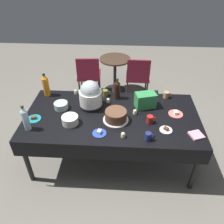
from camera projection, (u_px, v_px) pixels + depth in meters
ground at (112, 156)px, 3.29m from camera, size 9.00×9.00×0.00m
potluck_table at (112, 119)px, 2.88m from camera, size 2.20×1.10×0.75m
frosted_layer_cake at (116, 116)px, 2.72m from camera, size 0.32×0.32×0.14m
slow_cooker at (91, 95)px, 2.90m from camera, size 0.31×0.31×0.37m
glass_salad_bowl at (61, 105)px, 2.94m from camera, size 0.18×0.18×0.08m
ceramic_snack_bowl at (70, 120)px, 2.68m from camera, size 0.20×0.20×0.10m
dessert_plate_cobalt at (99, 133)px, 2.56m from camera, size 0.16×0.16×0.05m
dessert_plate_white at (166, 130)px, 2.61m from camera, size 0.15×0.15×0.04m
dessert_plate_teal at (34, 119)px, 2.77m from camera, size 0.18×0.18×0.04m
dessert_plate_coral at (176, 113)px, 2.85m from camera, size 0.18×0.18×0.05m
cupcake_berry at (108, 101)px, 3.05m from camera, size 0.05×0.05×0.07m
cupcake_mint at (135, 112)px, 2.84m from camera, size 0.05×0.05×0.07m
cupcake_rose at (76, 92)px, 3.23m from camera, size 0.05×0.05×0.07m
cupcake_vanilla at (123, 135)px, 2.50m from camera, size 0.05×0.05×0.07m
soda_bottle_water at (25, 119)px, 2.54m from camera, size 0.08×0.08×0.32m
soda_bottle_orange_juice at (46, 85)px, 3.13m from camera, size 0.09×0.09×0.33m
soda_bottle_cola at (117, 89)px, 3.08m from camera, size 0.08×0.08×0.30m
coffee_mug_red at (150, 119)px, 2.69m from camera, size 0.12×0.08×0.10m
coffee_mug_tan at (166, 95)px, 3.14m from camera, size 0.12×0.08×0.09m
coffee_mug_navy at (148, 136)px, 2.45m from camera, size 0.11×0.07×0.10m
coffee_mug_olive at (106, 93)px, 3.18m from camera, size 0.11×0.07×0.09m
soda_carton at (145, 100)px, 2.94m from camera, size 0.29×0.23×0.20m
paper_napkin_stack at (196, 135)px, 2.53m from camera, size 0.18×0.18×0.02m
maroon_chair_left at (89, 74)px, 4.31m from camera, size 0.47×0.47×0.85m
maroon_chair_right at (138, 75)px, 4.27m from camera, size 0.45×0.45×0.85m
round_cafe_table at (115, 69)px, 4.47m from camera, size 0.60×0.60×0.72m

